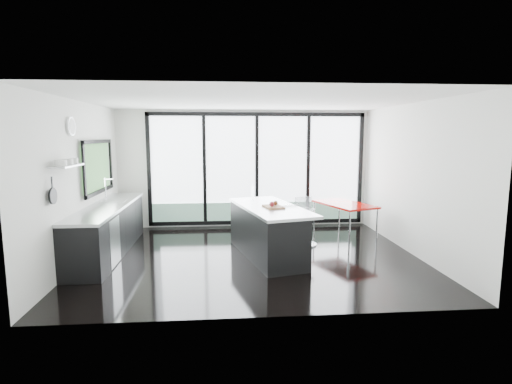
{
  "coord_description": "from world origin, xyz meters",
  "views": [
    {
      "loc": [
        -0.52,
        -7.09,
        2.21
      ],
      "look_at": [
        0.1,
        0.3,
        1.15
      ],
      "focal_mm": 28.0,
      "sensor_mm": 36.0,
      "label": 1
    }
  ],
  "objects": [
    {
      "name": "bar_stool_near",
      "position": [
        0.76,
        -0.19,
        0.37
      ],
      "size": [
        0.61,
        0.61,
        0.74
      ],
      "primitive_type": "cylinder",
      "rotation": [
        0.0,
        0.0,
        0.41
      ],
      "color": "silver",
      "rests_on": "floor"
    },
    {
      "name": "red_table",
      "position": [
        2.1,
        1.22,
        0.37
      ],
      "size": [
        1.22,
        1.59,
        0.75
      ],
      "primitive_type": "cube",
      "rotation": [
        0.0,
        0.0,
        0.34
      ],
      "color": "#A90803",
      "rests_on": "floor"
    },
    {
      "name": "wall_right",
      "position": [
        3.0,
        0.0,
        1.4
      ],
      "size": [
        0.0,
        5.0,
        2.8
      ],
      "primitive_type": "cube",
      "color": "silver",
      "rests_on": "ground"
    },
    {
      "name": "bar_stool_far",
      "position": [
        1.12,
        0.65,
        0.37
      ],
      "size": [
        0.51,
        0.51,
        0.75
      ],
      "primitive_type": "cylinder",
      "rotation": [
        0.0,
        0.0,
        0.09
      ],
      "color": "silver",
      "rests_on": "floor"
    },
    {
      "name": "island",
      "position": [
        0.27,
        -0.0,
        0.47
      ],
      "size": [
        1.47,
        2.44,
        1.21
      ],
      "color": "black",
      "rests_on": "floor"
    },
    {
      "name": "wall_front",
      "position": [
        0.0,
        -2.5,
        1.4
      ],
      "size": [
        6.0,
        0.0,
        2.8
      ],
      "primitive_type": "cube",
      "color": "silver",
      "rests_on": "ground"
    },
    {
      "name": "wall_back",
      "position": [
        0.27,
        2.47,
        1.27
      ],
      "size": [
        6.0,
        0.09,
        2.8
      ],
      "color": "silver",
      "rests_on": "ground"
    },
    {
      "name": "ceiling",
      "position": [
        0.0,
        0.0,
        2.8
      ],
      "size": [
        6.0,
        5.0,
        0.0
      ],
      "primitive_type": "cube",
      "color": "white",
      "rests_on": "wall_back"
    },
    {
      "name": "counter_cabinets",
      "position": [
        -2.67,
        0.4,
        0.46
      ],
      "size": [
        0.69,
        3.24,
        1.36
      ],
      "color": "black",
      "rests_on": "floor"
    },
    {
      "name": "wall_left",
      "position": [
        -2.97,
        0.27,
        1.56
      ],
      "size": [
        0.26,
        5.0,
        2.8
      ],
      "color": "silver",
      "rests_on": "ground"
    },
    {
      "name": "floor",
      "position": [
        0.0,
        0.0,
        0.0
      ],
      "size": [
        6.0,
        5.0,
        0.0
      ],
      "primitive_type": "cube",
      "color": "black",
      "rests_on": "ground"
    }
  ]
}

